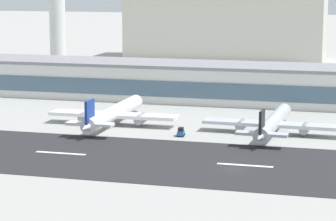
{
  "coord_description": "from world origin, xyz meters",
  "views": [
    {
      "loc": [
        26.66,
        -148.33,
        38.92
      ],
      "look_at": [
        -24.84,
        38.89,
        4.69
      ],
      "focal_mm": 79.9,
      "sensor_mm": 36.0,
      "label": 1
    }
  ],
  "objects_px": {
    "airliner_black_tail_gate_1": "(272,124)",
    "service_baggage_tug_2": "(181,132)",
    "terminal_building": "(223,83)",
    "control_tower": "(57,3)",
    "distant_hotel_block": "(225,21)",
    "airliner_navy_tail_gate_0": "(112,114)"
  },
  "relations": [
    {
      "from": "distant_hotel_block",
      "to": "control_tower",
      "type": "bearing_deg",
      "value": -113.65
    },
    {
      "from": "distant_hotel_block",
      "to": "service_baggage_tug_2",
      "type": "height_order",
      "value": "distant_hotel_block"
    },
    {
      "from": "control_tower",
      "to": "airliner_black_tail_gate_1",
      "type": "relative_size",
      "value": 1.16
    },
    {
      "from": "airliner_navy_tail_gate_0",
      "to": "airliner_black_tail_gate_1",
      "type": "xyz_separation_m",
      "value": [
        43.31,
        -0.77,
        -0.2
      ]
    },
    {
      "from": "service_baggage_tug_2",
      "to": "airliner_black_tail_gate_1",
      "type": "bearing_deg",
      "value": 102.54
    },
    {
      "from": "airliner_navy_tail_gate_0",
      "to": "service_baggage_tug_2",
      "type": "height_order",
      "value": "airliner_navy_tail_gate_0"
    },
    {
      "from": "terminal_building",
      "to": "service_baggage_tug_2",
      "type": "relative_size",
      "value": 60.8
    },
    {
      "from": "distant_hotel_block",
      "to": "airliner_navy_tail_gate_0",
      "type": "bearing_deg",
      "value": -88.72
    },
    {
      "from": "terminal_building",
      "to": "control_tower",
      "type": "bearing_deg",
      "value": 157.43
    },
    {
      "from": "airliner_black_tail_gate_1",
      "to": "service_baggage_tug_2",
      "type": "relative_size",
      "value": 12.61
    },
    {
      "from": "control_tower",
      "to": "distant_hotel_block",
      "type": "bearing_deg",
      "value": 66.35
    },
    {
      "from": "distant_hotel_block",
      "to": "service_baggage_tug_2",
      "type": "xyz_separation_m",
      "value": [
        25.39,
        -187.37,
        -17.44
      ]
    },
    {
      "from": "terminal_building",
      "to": "airliner_navy_tail_gate_0",
      "type": "bearing_deg",
      "value": -113.92
    },
    {
      "from": "terminal_building",
      "to": "airliner_black_tail_gate_1",
      "type": "bearing_deg",
      "value": -65.1
    },
    {
      "from": "service_baggage_tug_2",
      "to": "control_tower",
      "type": "bearing_deg",
      "value": -147.73
    },
    {
      "from": "terminal_building",
      "to": "airliner_black_tail_gate_1",
      "type": "distance_m",
      "value": 53.12
    },
    {
      "from": "control_tower",
      "to": "airliner_black_tail_gate_1",
      "type": "bearing_deg",
      "value": -39.92
    },
    {
      "from": "distant_hotel_block",
      "to": "service_baggage_tug_2",
      "type": "distance_m",
      "value": 189.89
    },
    {
      "from": "control_tower",
      "to": "distant_hotel_block",
      "type": "height_order",
      "value": "control_tower"
    },
    {
      "from": "service_baggage_tug_2",
      "to": "terminal_building",
      "type": "bearing_deg",
      "value": 173.12
    },
    {
      "from": "airliner_black_tail_gate_1",
      "to": "terminal_building",
      "type": "bearing_deg",
      "value": 26.61
    },
    {
      "from": "terminal_building",
      "to": "distant_hotel_block",
      "type": "distance_m",
      "value": 134.31
    }
  ]
}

